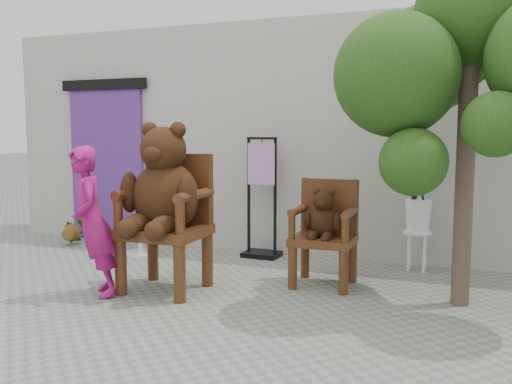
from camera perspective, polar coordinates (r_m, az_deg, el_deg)
ground_plane at (r=4.66m, az=-3.59°, el=-13.43°), size 60.00×60.00×0.00m
back_wall at (r=7.32m, az=6.50°, el=5.68°), size 9.00×1.00×3.00m
doorway at (r=8.16m, az=-15.39°, el=3.20°), size 1.40×0.11×2.33m
chair_big at (r=5.42m, az=-9.56°, el=-0.44°), size 0.80×0.88×1.68m
chair_small at (r=5.62m, az=7.26°, el=-3.42°), size 0.62×0.57×1.09m
person at (r=5.39m, az=-16.78°, el=-3.07°), size 0.61×0.62×1.44m
cafe_table at (r=7.13m, az=-12.11°, el=-2.99°), size 0.60×0.60×0.70m
display_stand at (r=6.83m, az=0.60°, el=-2.03°), size 0.47×0.37×1.51m
stool_bucket at (r=6.43m, az=16.69°, el=-2.30°), size 0.32×0.32×1.45m
tree at (r=5.26m, az=20.00°, el=13.42°), size 2.26×1.86×3.16m
potted_plant at (r=8.09m, az=-18.58°, el=-3.77°), size 0.45×0.41×0.41m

